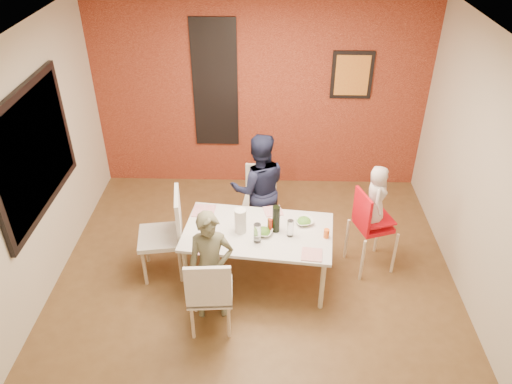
{
  "coord_description": "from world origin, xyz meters",
  "views": [
    {
      "loc": [
        0.13,
        -4.11,
        3.94
      ],
      "look_at": [
        0.0,
        0.3,
        1.05
      ],
      "focal_mm": 35.0,
      "sensor_mm": 36.0,
      "label": 1
    }
  ],
  "objects_px": {
    "child_near": "(211,267)",
    "paper_towel_roll": "(240,221)",
    "chair_far": "(260,194)",
    "high_chair": "(370,223)",
    "toddler": "(376,196)",
    "wine_bottle": "(276,219)",
    "chair_near": "(209,292)",
    "chair_left": "(168,230)",
    "dining_table": "(258,235)",
    "child_far": "(259,189)"
  },
  "relations": [
    {
      "from": "chair_near",
      "to": "chair_far",
      "type": "bearing_deg",
      "value": -108.15
    },
    {
      "from": "toddler",
      "to": "wine_bottle",
      "type": "height_order",
      "value": "toddler"
    },
    {
      "from": "chair_near",
      "to": "toddler",
      "type": "relative_size",
      "value": 1.3
    },
    {
      "from": "child_near",
      "to": "child_far",
      "type": "bearing_deg",
      "value": 63.46
    },
    {
      "from": "chair_far",
      "to": "child_near",
      "type": "relative_size",
      "value": 0.68
    },
    {
      "from": "chair_far",
      "to": "chair_left",
      "type": "relative_size",
      "value": 0.81
    },
    {
      "from": "chair_left",
      "to": "chair_far",
      "type": "bearing_deg",
      "value": 123.34
    },
    {
      "from": "chair_far",
      "to": "chair_left",
      "type": "distance_m",
      "value": 1.35
    },
    {
      "from": "chair_far",
      "to": "paper_towel_roll",
      "type": "distance_m",
      "value": 1.08
    },
    {
      "from": "chair_far",
      "to": "wine_bottle",
      "type": "bearing_deg",
      "value": -72.56
    },
    {
      "from": "child_far",
      "to": "wine_bottle",
      "type": "xyz_separation_m",
      "value": [
        0.2,
        -0.75,
        0.1
      ]
    },
    {
      "from": "high_chair",
      "to": "child_far",
      "type": "height_order",
      "value": "child_far"
    },
    {
      "from": "chair_left",
      "to": "toddler",
      "type": "xyz_separation_m",
      "value": [
        2.26,
        0.16,
        0.38
      ]
    },
    {
      "from": "dining_table",
      "to": "toddler",
      "type": "height_order",
      "value": "toddler"
    },
    {
      "from": "chair_near",
      "to": "chair_left",
      "type": "height_order",
      "value": "chair_left"
    },
    {
      "from": "dining_table",
      "to": "child_far",
      "type": "bearing_deg",
      "value": 90.67
    },
    {
      "from": "chair_left",
      "to": "child_near",
      "type": "relative_size",
      "value": 0.83
    },
    {
      "from": "chair_far",
      "to": "toddler",
      "type": "relative_size",
      "value": 1.17
    },
    {
      "from": "toddler",
      "to": "dining_table",
      "type": "bearing_deg",
      "value": 106.89
    },
    {
      "from": "chair_left",
      "to": "child_far",
      "type": "height_order",
      "value": "child_far"
    },
    {
      "from": "dining_table",
      "to": "chair_left",
      "type": "bearing_deg",
      "value": 174.94
    },
    {
      "from": "dining_table",
      "to": "child_far",
      "type": "relative_size",
      "value": 1.18
    },
    {
      "from": "child_near",
      "to": "dining_table",
      "type": "bearing_deg",
      "value": 42.63
    },
    {
      "from": "chair_left",
      "to": "child_far",
      "type": "distance_m",
      "value": 1.2
    },
    {
      "from": "child_near",
      "to": "wine_bottle",
      "type": "bearing_deg",
      "value": 32.97
    },
    {
      "from": "chair_far",
      "to": "high_chair",
      "type": "distance_m",
      "value": 1.46
    },
    {
      "from": "chair_far",
      "to": "toddler",
      "type": "bearing_deg",
      "value": -24.04
    },
    {
      "from": "child_far",
      "to": "paper_towel_roll",
      "type": "height_order",
      "value": "child_far"
    },
    {
      "from": "chair_far",
      "to": "toddler",
      "type": "height_order",
      "value": "toddler"
    },
    {
      "from": "chair_left",
      "to": "paper_towel_roll",
      "type": "relative_size",
      "value": 3.69
    },
    {
      "from": "child_near",
      "to": "paper_towel_roll",
      "type": "height_order",
      "value": "child_near"
    },
    {
      "from": "chair_far",
      "to": "child_far",
      "type": "distance_m",
      "value": 0.34
    },
    {
      "from": "toddler",
      "to": "high_chair",
      "type": "bearing_deg",
      "value": 126.92
    },
    {
      "from": "chair_far",
      "to": "child_near",
      "type": "bearing_deg",
      "value": -99.79
    },
    {
      "from": "chair_near",
      "to": "wine_bottle",
      "type": "distance_m",
      "value": 1.06
    },
    {
      "from": "chair_far",
      "to": "high_chair",
      "type": "relative_size",
      "value": 0.82
    },
    {
      "from": "chair_far",
      "to": "child_near",
      "type": "distance_m",
      "value": 1.61
    },
    {
      "from": "dining_table",
      "to": "high_chair",
      "type": "height_order",
      "value": "high_chair"
    },
    {
      "from": "chair_left",
      "to": "wine_bottle",
      "type": "bearing_deg",
      "value": 76.97
    },
    {
      "from": "chair_near",
      "to": "child_far",
      "type": "relative_size",
      "value": 0.66
    },
    {
      "from": "child_near",
      "to": "paper_towel_roll",
      "type": "distance_m",
      "value": 0.62
    },
    {
      "from": "chair_near",
      "to": "dining_table",
      "type": "bearing_deg",
      "value": -123.55
    },
    {
      "from": "dining_table",
      "to": "chair_near",
      "type": "distance_m",
      "value": 0.91
    },
    {
      "from": "chair_near",
      "to": "chair_left",
      "type": "distance_m",
      "value": 1.04
    },
    {
      "from": "child_far",
      "to": "paper_towel_roll",
      "type": "xyz_separation_m",
      "value": [
        -0.18,
        -0.78,
        0.09
      ]
    },
    {
      "from": "child_far",
      "to": "paper_towel_roll",
      "type": "relative_size",
      "value": 5.05
    },
    {
      "from": "high_chair",
      "to": "child_far",
      "type": "bearing_deg",
      "value": 48.44
    },
    {
      "from": "child_near",
      "to": "wine_bottle",
      "type": "distance_m",
      "value": 0.87
    },
    {
      "from": "dining_table",
      "to": "chair_far",
      "type": "height_order",
      "value": "chair_far"
    },
    {
      "from": "dining_table",
      "to": "chair_left",
      "type": "xyz_separation_m",
      "value": [
        -0.99,
        0.09,
        -0.02
      ]
    }
  ]
}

